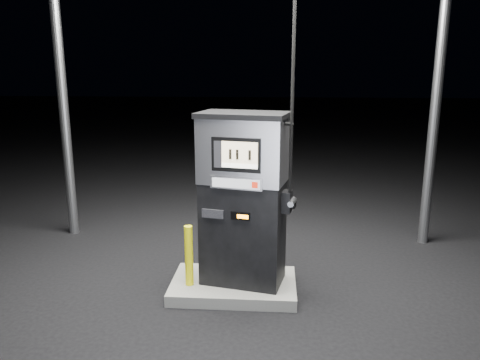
{
  "coord_description": "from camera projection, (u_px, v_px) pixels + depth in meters",
  "views": [
    {
      "loc": [
        0.5,
        -5.57,
        2.85
      ],
      "look_at": [
        0.08,
        0.0,
        1.49
      ],
      "focal_mm": 35.0,
      "sensor_mm": 36.0,
      "label": 1
    }
  ],
  "objects": [
    {
      "name": "bollard_left",
      "position": [
        189.0,
        256.0,
        5.87
      ],
      "size": [
        0.13,
        0.13,
        0.78
      ],
      "primitive_type": "cylinder",
      "rotation": [
        0.0,
        0.0,
        -0.31
      ],
      "color": "yellow",
      "rests_on": "pump_island"
    },
    {
      "name": "ground",
      "position": [
        234.0,
        291.0,
        6.1
      ],
      "size": [
        80.0,
        80.0,
        0.0
      ],
      "primitive_type": "plane",
      "color": "black",
      "rests_on": "ground"
    },
    {
      "name": "pump_island",
      "position": [
        234.0,
        286.0,
        6.08
      ],
      "size": [
        1.6,
        1.0,
        0.15
      ],
      "primitive_type": "cube",
      "color": "slate",
      "rests_on": "ground"
    },
    {
      "name": "fuel_dispenser",
      "position": [
        243.0,
        198.0,
        5.81
      ],
      "size": [
        1.25,
        0.85,
        4.5
      ],
      "rotation": [
        0.0,
        0.0,
        -0.21
      ],
      "color": "black",
      "rests_on": "pump_island"
    },
    {
      "name": "bollard_right",
      "position": [
        277.0,
        241.0,
        6.06
      ],
      "size": [
        0.15,
        0.15,
        1.0
      ],
      "primitive_type": "cylinder",
      "rotation": [
        0.0,
        0.0,
        -0.14
      ],
      "color": "yellow",
      "rests_on": "pump_island"
    }
  ]
}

